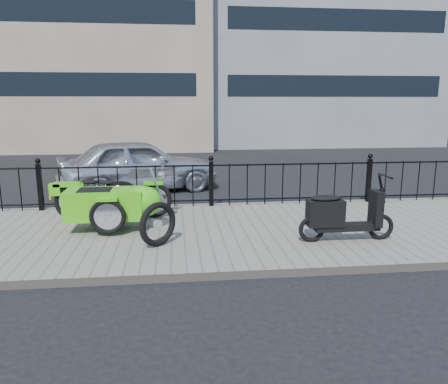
{
  "coord_description": "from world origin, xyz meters",
  "views": [
    {
      "loc": [
        -0.74,
        -7.78,
        2.34
      ],
      "look_at": [
        0.12,
        -0.1,
        0.71
      ],
      "focal_mm": 35.0,
      "sensor_mm": 36.0,
      "label": 1
    }
  ],
  "objects": [
    {
      "name": "building_tan",
      "position": [
        -6.0,
        15.99,
        6.0
      ],
      "size": [
        14.0,
        8.01,
        12.0
      ],
      "color": "tan",
      "rests_on": "ground"
    },
    {
      "name": "building_grey",
      "position": [
        7.0,
        16.99,
        7.5
      ],
      "size": [
        12.0,
        8.01,
        15.0
      ],
      "color": "gray",
      "rests_on": "ground"
    },
    {
      "name": "spare_tire",
      "position": [
        -1.03,
        -1.25,
        0.47
      ],
      "size": [
        0.58,
        0.54,
        0.7
      ],
      "primitive_type": "torus",
      "rotation": [
        1.57,
        0.0,
        0.74
      ],
      "color": "black",
      "rests_on": "sidewalk"
    },
    {
      "name": "scooter",
      "position": [
        1.85,
        -1.32,
        0.53
      ],
      "size": [
        1.58,
        0.46,
        1.07
      ],
      "color": "black",
      "rests_on": "sidewalk"
    },
    {
      "name": "iron_fence",
      "position": [
        0.0,
        1.3,
        0.59
      ],
      "size": [
        14.11,
        0.11,
        1.08
      ],
      "color": "black",
      "rests_on": "sidewalk"
    },
    {
      "name": "sidewalk",
      "position": [
        0.0,
        -0.5,
        0.06
      ],
      "size": [
        30.0,
        3.8,
        0.12
      ],
      "primitive_type": "cube",
      "color": "slate",
      "rests_on": "ground"
    },
    {
      "name": "sedan_car",
      "position": [
        -1.7,
        3.6,
        0.69
      ],
      "size": [
        4.35,
        2.74,
        1.38
      ],
      "primitive_type": "imported",
      "rotation": [
        0.0,
        0.0,
        1.87
      ],
      "color": "silver",
      "rests_on": "ground"
    },
    {
      "name": "curb",
      "position": [
        0.0,
        1.44,
        0.06
      ],
      "size": [
        30.0,
        0.1,
        0.12
      ],
      "primitive_type": "cube",
      "color": "gray",
      "rests_on": "ground"
    },
    {
      "name": "ground",
      "position": [
        0.0,
        0.0,
        0.0
      ],
      "size": [
        120.0,
        120.0,
        0.0
      ],
      "primitive_type": "plane",
      "color": "black",
      "rests_on": "ground"
    },
    {
      "name": "motorcycle_sidecar",
      "position": [
        -1.79,
        -0.16,
        0.59
      ],
      "size": [
        2.28,
        1.48,
        0.98
      ],
      "color": "black",
      "rests_on": "sidewalk"
    }
  ]
}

